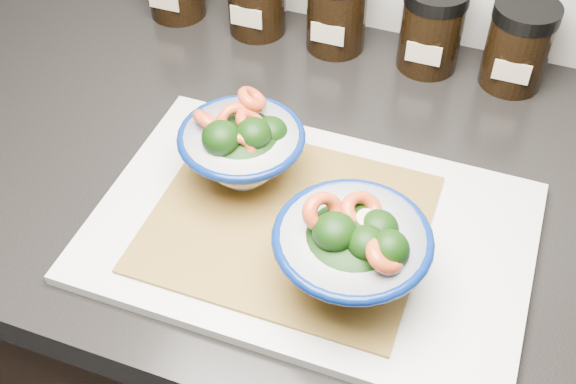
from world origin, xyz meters
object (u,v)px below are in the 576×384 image
(bowl_left, at_px, (242,147))
(spice_jar_c, at_px, (337,10))
(bowl_right, at_px, (353,250))
(spice_jar_e, at_px, (518,45))
(cutting_board, at_px, (311,232))
(spice_jar_d, at_px, (432,28))

(bowl_left, xyz_separation_m, spice_jar_c, (0.01, 0.29, -0.00))
(bowl_right, bearing_deg, spice_jar_e, 75.79)
(cutting_board, bearing_deg, spice_jar_c, 103.38)
(bowl_left, height_order, spice_jar_c, bowl_left)
(bowl_right, relative_size, spice_jar_e, 1.32)
(cutting_board, distance_m, spice_jar_d, 0.34)
(cutting_board, distance_m, bowl_left, 0.12)
(bowl_left, height_order, bowl_right, bowl_right)
(cutting_board, height_order, spice_jar_c, spice_jar_c)
(bowl_right, relative_size, spice_jar_c, 1.32)
(cutting_board, height_order, bowl_right, bowl_right)
(spice_jar_c, bearing_deg, spice_jar_e, 0.00)
(bowl_left, relative_size, bowl_right, 0.92)
(bowl_right, xyz_separation_m, spice_jar_d, (-0.01, 0.39, -0.01))
(cutting_board, relative_size, spice_jar_d, 3.98)
(cutting_board, relative_size, bowl_left, 3.31)
(spice_jar_c, bearing_deg, bowl_left, -92.58)
(spice_jar_d, bearing_deg, bowl_left, -115.59)
(spice_jar_c, height_order, spice_jar_e, same)
(bowl_right, distance_m, spice_jar_c, 0.42)
(bowl_right, xyz_separation_m, spice_jar_e, (0.10, 0.39, -0.01))
(cutting_board, distance_m, spice_jar_e, 0.38)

